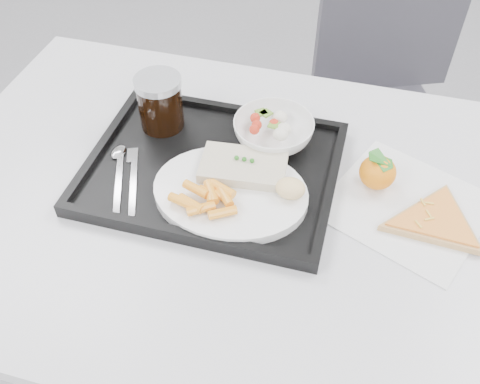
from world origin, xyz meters
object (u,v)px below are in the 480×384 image
at_px(table, 250,223).
at_px(tangerine, 378,172).
at_px(chair, 378,88).
at_px(salad_bowl, 273,131).
at_px(tray, 213,169).
at_px(dinner_plate, 230,193).
at_px(cola_glass, 160,102).
at_px(pizza_slice, 435,221).

relative_size(table, tangerine, 14.40).
distance_m(table, tangerine, 0.25).
xyz_separation_m(chair, salad_bowl, (-0.19, -0.56, 0.25)).
xyz_separation_m(tray, salad_bowl, (0.09, 0.10, 0.03)).
xyz_separation_m(table, dinner_plate, (-0.03, -0.02, 0.09)).
relative_size(salad_bowl, tangerine, 1.83).
bearing_deg(cola_glass, dinner_plate, -39.63).
relative_size(table, pizza_slice, 4.56).
relative_size(chair, cola_glass, 8.61).
bearing_deg(tangerine, salad_bowl, 164.56).
bearing_deg(table, tray, 151.16).
height_order(table, tangerine, tangerine).
distance_m(salad_bowl, pizza_slice, 0.33).
xyz_separation_m(chair, tangerine, (0.01, -0.62, 0.25)).
height_order(cola_glass, pizza_slice, cola_glass).
bearing_deg(tray, salad_bowl, 47.41).
relative_size(tray, salad_bowl, 2.96).
height_order(chair, cola_glass, chair).
relative_size(chair, tangerine, 11.16).
height_order(table, cola_glass, cola_glass).
bearing_deg(tray, dinner_plate, -50.29).
bearing_deg(chair, salad_bowl, -108.81).
distance_m(table, salad_bowl, 0.18).
xyz_separation_m(cola_glass, tangerine, (0.42, -0.05, -0.04)).
distance_m(cola_glass, tangerine, 0.43).
height_order(table, dinner_plate, dinner_plate).
height_order(chair, dinner_plate, chair).
xyz_separation_m(chair, tray, (-0.28, -0.66, 0.22)).
xyz_separation_m(table, pizza_slice, (0.31, 0.02, 0.08)).
bearing_deg(pizza_slice, cola_glass, 168.11).
height_order(tray, pizza_slice, tray).
height_order(tray, cola_glass, cola_glass).
bearing_deg(tray, tangerine, 8.41).
bearing_deg(table, chair, 74.29).
height_order(tray, dinner_plate, dinner_plate).
bearing_deg(salad_bowl, table, -92.94).
relative_size(chair, tray, 2.07).
distance_m(table, cola_glass, 0.29).
distance_m(dinner_plate, pizza_slice, 0.35).
bearing_deg(pizza_slice, salad_bowl, 158.51).
height_order(tangerine, pizza_slice, tangerine).
bearing_deg(tangerine, chair, 90.95).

